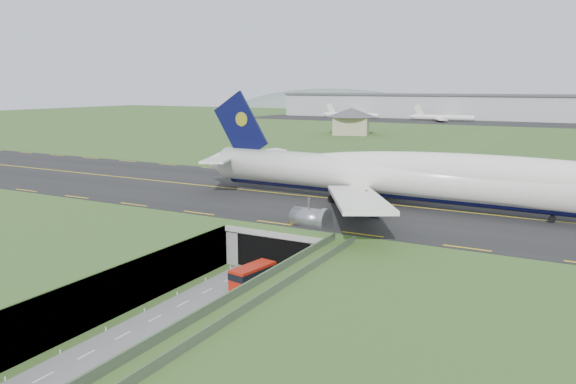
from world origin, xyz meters
The scene contains 10 objects.
ground centered at (0.00, 0.00, 0.00)m, with size 900.00×900.00×0.00m, color #365321.
airfield_deck centered at (0.00, 0.00, 3.00)m, with size 800.00×800.00×6.00m, color gray.
trench_road centered at (0.00, -7.50, 0.10)m, with size 12.00×75.00×0.20m, color slate.
taxiway centered at (0.00, 33.00, 6.09)m, with size 800.00×44.00×0.18m, color black.
tunnel_portal centered at (0.00, 16.71, 3.33)m, with size 17.00×22.30×6.00m.
guideway centered at (11.00, -19.11, 5.32)m, with size 3.00×53.00×7.05m.
jumbo_jet centered at (14.42, 32.59, 11.37)m, with size 93.58×60.36×19.98m.
shuttle_tram centered at (0.67, 1.49, 1.57)m, with size 3.68×7.24×2.84m.
service_building centered at (-50.79, 163.43, 12.69)m, with size 25.62×25.62×11.29m.
cargo_terminal centered at (-0.14, 299.41, 13.96)m, with size 320.00×67.00×15.60m.
Camera 1 is at (38.40, -58.80, 26.30)m, focal length 35.00 mm.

